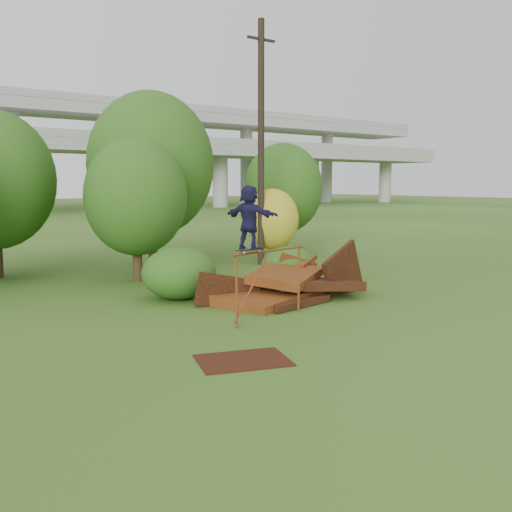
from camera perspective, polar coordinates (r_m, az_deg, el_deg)
ground at (r=14.53m, az=7.32°, el=-6.84°), size 240.00×240.00×0.00m
scrap_pile at (r=17.49m, az=3.27°, el=-3.02°), size 5.96×3.18×2.16m
grind_rail at (r=14.68m, az=1.37°, el=-1.36°), size 2.70×0.58×1.84m
skateboard at (r=14.04m, az=-0.68°, el=0.64°), size 0.79×0.34×0.08m
skater at (r=13.97m, az=-0.68°, el=3.91°), size 0.95×1.53×1.58m
flat_plate at (r=11.59m, az=-1.32°, el=-10.38°), size 2.12×1.80×0.03m
tree_2 at (r=20.84m, az=-11.93°, el=5.78°), size 3.65×3.65×5.14m
tree_3 at (r=24.72m, az=-10.47°, el=8.97°), size 5.30×5.30×7.36m
tree_4 at (r=25.65m, az=1.65°, el=3.69°), size 2.38×2.38×3.29m
tree_5 at (r=28.93m, az=2.75°, el=6.76°), size 3.94×3.94×5.53m
shrub_left at (r=17.57m, az=-7.70°, el=-1.70°), size 2.32×2.14×1.61m
shrub_right at (r=19.48m, az=3.28°, el=-1.07°), size 1.98×1.81×1.40m
utility_pole at (r=24.70m, az=0.51°, el=11.23°), size 1.40×0.28×10.30m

